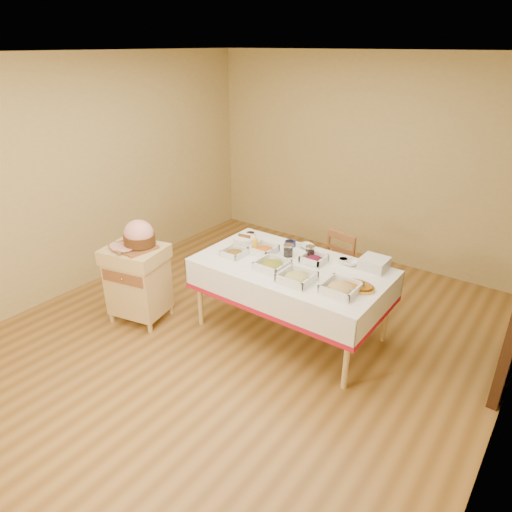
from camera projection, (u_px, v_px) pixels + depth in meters
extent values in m
plane|color=olive|center=(248.00, 335.00, 4.59)|extent=(5.00, 5.00, 0.00)
plane|color=white|center=(245.00, 53.00, 3.48)|extent=(5.00, 5.00, 0.00)
plane|color=tan|center=(365.00, 160.00, 5.85)|extent=(4.50, 0.00, 4.50)
plane|color=tan|center=(92.00, 174.00, 5.24)|extent=(0.00, 5.00, 5.00)
cube|color=#E3C17C|center=(292.00, 268.00, 4.33)|extent=(1.80, 1.00, 0.04)
cylinder|color=#E3C17C|center=(200.00, 294.00, 4.63)|extent=(0.05, 0.05, 0.71)
cylinder|color=#E3C17C|center=(250.00, 265.00, 5.24)|extent=(0.05, 0.05, 0.71)
cylinder|color=#E3C17C|center=(347.00, 353.00, 3.75)|extent=(0.05, 0.05, 0.71)
cylinder|color=#E3C17C|center=(386.00, 310.00, 4.36)|extent=(0.05, 0.05, 0.71)
cube|color=white|center=(292.00, 265.00, 4.32)|extent=(1.82, 1.02, 0.01)
cube|color=#E3C17C|center=(139.00, 286.00, 4.72)|extent=(0.62, 0.55, 0.58)
cube|color=#E3C17C|center=(135.00, 254.00, 4.57)|extent=(0.67, 0.60, 0.14)
cube|color=brown|center=(119.00, 278.00, 4.48)|extent=(0.47, 0.12, 0.12)
sphere|color=gold|center=(118.00, 278.00, 4.47)|extent=(0.03, 0.03, 0.03)
cylinder|color=#E3C17C|center=(113.00, 314.00, 4.86)|extent=(0.05, 0.05, 0.10)
cylinder|color=#E3C17C|center=(141.00, 299.00, 5.14)|extent=(0.05, 0.05, 0.10)
cylinder|color=#E3C17C|center=(143.00, 329.00, 4.60)|extent=(0.05, 0.05, 0.10)
cylinder|color=#E3C17C|center=(171.00, 313.00, 4.88)|extent=(0.05, 0.05, 0.10)
cube|color=brown|center=(330.00, 274.00, 4.88)|extent=(0.44, 0.42, 0.03)
cylinder|color=brown|center=(307.00, 291.00, 4.98)|extent=(0.03, 0.03, 0.41)
cylinder|color=brown|center=(326.00, 282.00, 5.18)|extent=(0.03, 0.03, 0.41)
cylinder|color=brown|center=(331.00, 303.00, 4.76)|extent=(0.03, 0.03, 0.41)
cylinder|color=brown|center=(350.00, 292.00, 4.97)|extent=(0.03, 0.03, 0.41)
cylinder|color=brown|center=(328.00, 248.00, 5.00)|extent=(0.03, 0.03, 0.44)
cylinder|color=brown|center=(353.00, 257.00, 4.79)|extent=(0.03, 0.03, 0.44)
cube|color=brown|center=(342.00, 236.00, 4.82)|extent=(0.35, 0.09, 0.08)
cube|color=brown|center=(134.00, 246.00, 4.53)|extent=(0.41, 0.33, 0.03)
ellipsoid|color=#EEA49A|center=(139.00, 233.00, 4.47)|extent=(0.31, 0.28, 0.26)
cylinder|color=#512D12|center=(140.00, 240.00, 4.51)|extent=(0.31, 0.31, 0.10)
cube|color=silver|center=(117.00, 249.00, 4.44)|extent=(0.26, 0.11, 0.00)
cylinder|color=silver|center=(124.00, 244.00, 4.53)|extent=(0.30, 0.09, 0.01)
cube|color=silver|center=(234.00, 255.00, 4.51)|extent=(0.21, 0.21, 0.01)
ellipsoid|color=#B31814|center=(234.00, 253.00, 4.50)|extent=(0.16, 0.16, 0.06)
cylinder|color=silver|center=(236.00, 255.00, 4.45)|extent=(0.13, 0.01, 0.09)
cube|color=silver|center=(272.00, 267.00, 4.25)|extent=(0.27, 0.27, 0.02)
ellipsoid|color=#B67E17|center=(272.00, 265.00, 4.24)|extent=(0.21, 0.21, 0.07)
cylinder|color=silver|center=(276.00, 267.00, 4.19)|extent=(0.15, 0.01, 0.11)
cube|color=silver|center=(296.00, 280.00, 4.02)|extent=(0.29, 0.29, 0.02)
ellipsoid|color=tan|center=(297.00, 277.00, 4.01)|extent=(0.22, 0.22, 0.08)
cylinder|color=silver|center=(301.00, 280.00, 3.95)|extent=(0.16, 0.01, 0.12)
cube|color=silver|center=(340.00, 291.00, 3.85)|extent=(0.29, 0.29, 0.02)
ellipsoid|color=tan|center=(341.00, 288.00, 3.84)|extent=(0.22, 0.22, 0.08)
cylinder|color=silver|center=(346.00, 291.00, 3.79)|extent=(0.15, 0.01, 0.11)
cube|color=silver|center=(263.00, 252.00, 4.56)|extent=(0.23, 0.23, 0.02)
ellipsoid|color=#CF5D0F|center=(263.00, 250.00, 4.55)|extent=(0.18, 0.18, 0.06)
cylinder|color=silver|center=(266.00, 252.00, 4.50)|extent=(0.15, 0.01, 0.11)
cube|color=silver|center=(314.00, 261.00, 4.37)|extent=(0.22, 0.22, 0.01)
ellipsoid|color=#570A24|center=(314.00, 259.00, 4.36)|extent=(0.16, 0.16, 0.06)
cylinder|color=silver|center=(317.00, 261.00, 4.32)|extent=(0.14, 0.01, 0.10)
cylinder|color=silver|center=(250.00, 235.00, 4.94)|extent=(0.11, 0.11, 0.05)
cylinder|color=black|center=(250.00, 233.00, 4.93)|extent=(0.08, 0.08, 0.02)
cylinder|color=navy|center=(290.00, 243.00, 4.72)|extent=(0.12, 0.12, 0.05)
cylinder|color=#570A24|center=(290.00, 242.00, 4.71)|extent=(0.09, 0.09, 0.02)
cylinder|color=silver|center=(343.00, 261.00, 4.34)|extent=(0.10, 0.10, 0.05)
cylinder|color=#CF5D0F|center=(343.00, 259.00, 4.33)|extent=(0.08, 0.08, 0.02)
imported|color=silver|center=(306.00, 246.00, 4.68)|extent=(0.18, 0.18, 0.04)
imported|color=silver|center=(351.00, 263.00, 4.31)|extent=(0.18, 0.18, 0.04)
cylinder|color=silver|center=(288.00, 251.00, 4.47)|extent=(0.09, 0.09, 0.11)
cylinder|color=silver|center=(288.00, 245.00, 4.45)|extent=(0.10, 0.10, 0.01)
cylinder|color=black|center=(288.00, 252.00, 4.48)|extent=(0.08, 0.08, 0.08)
cylinder|color=silver|center=(310.00, 252.00, 4.45)|extent=(0.09, 0.09, 0.11)
cylinder|color=silver|center=(310.00, 247.00, 4.43)|extent=(0.09, 0.09, 0.01)
cylinder|color=black|center=(310.00, 254.00, 4.46)|extent=(0.07, 0.07, 0.08)
cylinder|color=yellow|center=(255.00, 245.00, 4.57)|extent=(0.05, 0.05, 0.13)
cone|color=yellow|center=(255.00, 238.00, 4.53)|extent=(0.03, 0.03, 0.03)
cylinder|color=white|center=(244.00, 241.00, 4.74)|extent=(0.23, 0.23, 0.08)
cube|color=silver|center=(374.00, 268.00, 4.25)|extent=(0.24, 0.24, 0.01)
cube|color=silver|center=(374.00, 266.00, 4.25)|extent=(0.24, 0.24, 0.01)
cube|color=silver|center=(374.00, 265.00, 4.24)|extent=(0.24, 0.24, 0.01)
cube|color=silver|center=(374.00, 263.00, 4.23)|extent=(0.24, 0.24, 0.01)
cube|color=silver|center=(374.00, 262.00, 4.23)|extent=(0.24, 0.24, 0.01)
cube|color=silver|center=(375.00, 260.00, 4.22)|extent=(0.24, 0.24, 0.01)
cube|color=silver|center=(375.00, 259.00, 4.21)|extent=(0.24, 0.24, 0.01)
ellipsoid|color=gold|center=(358.00, 287.00, 3.91)|extent=(0.30, 0.21, 0.03)
ellipsoid|color=#9D5D11|center=(358.00, 286.00, 3.90)|extent=(0.26, 0.18, 0.03)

